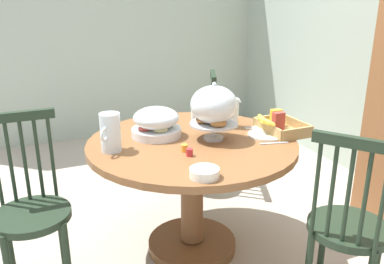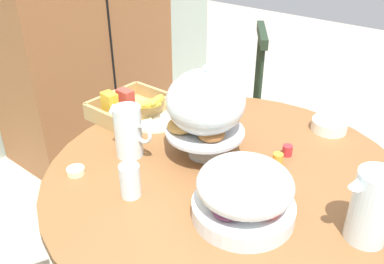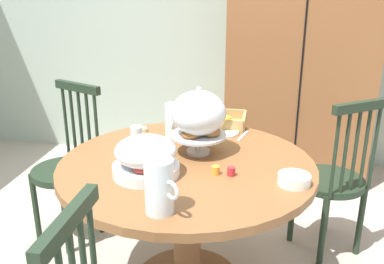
# 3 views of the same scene
# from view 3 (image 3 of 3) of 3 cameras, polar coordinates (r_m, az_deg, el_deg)

# --- Properties ---
(wall_back) EXTENTS (4.80, 0.06, 2.60)m
(wall_back) POSITION_cam_3_polar(r_m,az_deg,el_deg) (3.78, 3.62, 15.64)
(wall_back) COLOR #9EAD9E
(wall_back) RESTS_ON ground_plane
(wooden_armoire) EXTENTS (1.18, 0.60, 1.96)m
(wooden_armoire) POSITION_cam_3_polar(r_m,az_deg,el_deg) (3.48, 14.08, 9.49)
(wooden_armoire) COLOR brown
(wooden_armoire) RESTS_ON ground_plane
(dining_table) EXTENTS (1.23, 1.23, 0.74)m
(dining_table) POSITION_cam_3_polar(r_m,az_deg,el_deg) (2.15, -0.69, -9.04)
(dining_table) COLOR brown
(dining_table) RESTS_ON ground_plane
(windsor_chair_by_cabinet) EXTENTS (0.46, 0.46, 0.97)m
(windsor_chair_by_cabinet) POSITION_cam_3_polar(r_m,az_deg,el_deg) (2.64, 18.17, -6.38)
(windsor_chair_by_cabinet) COLOR #1E2D1E
(windsor_chair_by_cabinet) RESTS_ON ground_plane
(windsor_chair_facing_door) EXTENTS (0.44, 0.44, 0.97)m
(windsor_chair_facing_door) POSITION_cam_3_polar(r_m,az_deg,el_deg) (2.78, -16.18, -4.84)
(windsor_chair_facing_door) COLOR #1E2D1E
(windsor_chair_facing_door) RESTS_ON ground_plane
(pastry_stand_with_dome) EXTENTS (0.28, 0.28, 0.34)m
(pastry_stand_with_dome) POSITION_cam_3_polar(r_m,az_deg,el_deg) (2.10, 0.86, 2.21)
(pastry_stand_with_dome) COLOR silver
(pastry_stand_with_dome) RESTS_ON dining_table
(fruit_platter_covered) EXTENTS (0.30, 0.30, 0.18)m
(fruit_platter_covered) POSITION_cam_3_polar(r_m,az_deg,el_deg) (1.91, -6.17, -3.32)
(fruit_platter_covered) COLOR silver
(fruit_platter_covered) RESTS_ON dining_table
(orange_juice_pitcher) EXTENTS (0.17, 0.14, 0.21)m
(orange_juice_pitcher) POSITION_cam_3_polar(r_m,az_deg,el_deg) (1.61, -4.35, -7.52)
(orange_juice_pitcher) COLOR silver
(orange_juice_pitcher) RESTS_ON dining_table
(milk_pitcher) EXTENTS (0.10, 0.18, 0.19)m
(milk_pitcher) POSITION_cam_3_polar(r_m,az_deg,el_deg) (2.36, -2.44, 1.34)
(milk_pitcher) COLOR silver
(milk_pitcher) RESTS_ON dining_table
(cereal_basket) EXTENTS (0.32, 0.30, 0.12)m
(cereal_basket) POSITION_cam_3_polar(r_m,az_deg,el_deg) (2.55, 3.27, 1.72)
(cereal_basket) COLOR tan
(cereal_basket) RESTS_ON dining_table
(china_plate_large) EXTENTS (0.22, 0.22, 0.01)m
(china_plate_large) POSITION_cam_3_polar(r_m,az_deg,el_deg) (2.45, 3.72, 0.06)
(china_plate_large) COLOR white
(china_plate_large) RESTS_ON dining_table
(china_plate_small) EXTENTS (0.15, 0.15, 0.01)m
(china_plate_small) POSITION_cam_3_polar(r_m,az_deg,el_deg) (2.50, 2.05, 0.74)
(china_plate_small) COLOR white
(china_plate_small) RESTS_ON china_plate_large
(cereal_bowl) EXTENTS (0.14, 0.14, 0.04)m
(cereal_bowl) POSITION_cam_3_polar(r_m,az_deg,el_deg) (1.89, 13.42, -6.16)
(cereal_bowl) COLOR white
(cereal_bowl) RESTS_ON dining_table
(drinking_glass) EXTENTS (0.06, 0.06, 0.11)m
(drinking_glass) POSITION_cam_3_polar(r_m,az_deg,el_deg) (2.25, -7.36, -0.60)
(drinking_glass) COLOR silver
(drinking_glass) RESTS_ON dining_table
(butter_dish) EXTENTS (0.06, 0.06, 0.02)m
(butter_dish) POSITION_cam_3_polar(r_m,az_deg,el_deg) (2.48, -6.68, 0.32)
(butter_dish) COLOR beige
(butter_dish) RESTS_ON dining_table
(jam_jar_strawberry) EXTENTS (0.04, 0.04, 0.04)m
(jam_jar_strawberry) POSITION_cam_3_polar(r_m,az_deg,el_deg) (1.93, 5.23, -5.23)
(jam_jar_strawberry) COLOR #B7282D
(jam_jar_strawberry) RESTS_ON dining_table
(jam_jar_apricot) EXTENTS (0.04, 0.04, 0.04)m
(jam_jar_apricot) POSITION_cam_3_polar(r_m,az_deg,el_deg) (1.93, 3.15, -5.09)
(jam_jar_apricot) COLOR orange
(jam_jar_apricot) RESTS_ON dining_table
(table_knife) EXTENTS (0.06, 0.17, 0.01)m
(table_knife) POSITION_cam_3_polar(r_m,az_deg,el_deg) (2.50, 0.71, 0.43)
(table_knife) COLOR silver
(table_knife) RESTS_ON dining_table
(dinner_fork) EXTENTS (0.06, 0.17, 0.01)m
(dinner_fork) POSITION_cam_3_polar(r_m,az_deg,el_deg) (2.51, 0.08, 0.53)
(dinner_fork) COLOR silver
(dinner_fork) RESTS_ON dining_table
(soup_spoon) EXTENTS (0.06, 0.17, 0.01)m
(soup_spoon) POSITION_cam_3_polar(r_m,az_deg,el_deg) (2.41, 6.83, -0.46)
(soup_spoon) COLOR silver
(soup_spoon) RESTS_ON dining_table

